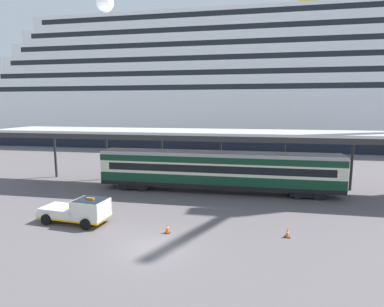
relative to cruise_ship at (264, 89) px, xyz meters
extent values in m
plane|color=#5D575A|center=(-8.47, -58.28, -12.67)|extent=(400.00, 400.00, 0.00)
cube|color=black|center=(-0.13, 0.01, -11.04)|extent=(136.93, 29.43, 3.25)
cube|color=white|center=(-0.13, 0.01, -5.62)|extent=(136.93, 29.43, 7.59)
cube|color=white|center=(-0.13, 0.01, -0.38)|extent=(125.97, 27.08, 2.88)
cube|color=black|center=(-0.13, -13.48, -0.24)|extent=(120.50, 0.12, 1.04)
cube|color=white|center=(-0.13, 0.01, 2.49)|extent=(120.93, 26.00, 2.88)
cube|color=black|center=(-0.13, -12.94, 2.64)|extent=(115.68, 0.12, 1.04)
cube|color=white|center=(-0.13, 0.01, 5.37)|extent=(115.90, 24.91, 2.88)
cube|color=black|center=(-0.13, -12.40, 5.52)|extent=(110.86, 0.12, 1.04)
cube|color=white|center=(-0.13, 0.01, 8.25)|extent=(110.86, 23.83, 2.88)
cube|color=black|center=(-0.13, -11.85, 8.40)|extent=(106.04, 0.12, 1.04)
cube|color=white|center=(-0.13, 0.01, 11.13)|extent=(105.82, 22.75, 2.88)
cube|color=black|center=(-0.13, -11.31, 11.27)|extent=(101.22, 0.12, 1.04)
cube|color=white|center=(-0.13, 0.01, 14.01)|extent=(100.78, 21.66, 2.88)
cube|color=black|center=(-0.13, -10.77, 14.15)|extent=(96.40, 0.12, 1.04)
cylinder|color=yellow|center=(11.16, 0.01, 18.40)|extent=(8.98, 8.98, 2.95)
cylinder|color=white|center=(-38.47, 0.01, 17.16)|extent=(1.00, 1.00, 3.43)
sphere|color=white|center=(-38.47, 0.01, 21.02)|extent=(4.29, 4.29, 4.29)
cube|color=silver|center=(-5.87, -44.31, -6.60)|extent=(47.25, 6.42, 0.25)
cube|color=#282828|center=(-5.87, -47.42, -6.98)|extent=(47.25, 0.20, 0.50)
cylinder|color=#282828|center=(-26.12, -41.50, -9.70)|extent=(0.28, 0.28, 5.94)
cylinder|color=#282828|center=(-19.37, -41.50, -9.70)|extent=(0.28, 0.28, 5.94)
cylinder|color=#282828|center=(-12.62, -41.50, -9.70)|extent=(0.28, 0.28, 5.94)
cylinder|color=#282828|center=(-5.87, -41.50, -9.70)|extent=(0.28, 0.28, 5.94)
cylinder|color=#282828|center=(0.88, -41.50, -9.70)|extent=(0.28, 0.28, 5.94)
cylinder|color=#282828|center=(7.63, -41.50, -9.70)|extent=(0.28, 0.28, 5.94)
cube|color=black|center=(-5.87, -44.81, -11.82)|extent=(23.87, 2.80, 0.40)
cube|color=#0F3823|center=(-5.87, -44.81, -11.17)|extent=(23.87, 2.80, 0.90)
cube|color=beige|center=(-5.87, -44.81, -10.12)|extent=(23.87, 2.80, 1.20)
cube|color=black|center=(-5.87, -46.18, -10.07)|extent=(21.96, 0.08, 0.72)
cube|color=#0F3823|center=(-5.87, -44.81, -9.22)|extent=(23.87, 2.80, 0.60)
cube|color=#AEAEAE|center=(-5.87, -44.81, -8.74)|extent=(23.87, 2.69, 0.36)
cube|color=black|center=(-14.47, -44.81, -12.22)|extent=(3.20, 2.35, 0.50)
cylinder|color=black|center=(-15.37, -45.99, -12.25)|extent=(0.84, 0.12, 0.84)
cylinder|color=black|center=(-13.57, -45.99, -12.25)|extent=(0.84, 0.12, 0.84)
cube|color=black|center=(2.72, -44.81, -12.22)|extent=(3.20, 2.35, 0.50)
cylinder|color=black|center=(1.82, -45.99, -12.25)|extent=(0.84, 0.12, 0.84)
cylinder|color=black|center=(3.62, -45.99, -12.25)|extent=(0.84, 0.12, 0.84)
cube|color=silver|center=(-15.44, -55.26, -12.09)|extent=(5.37, 2.50, 0.36)
cube|color=#F2B20C|center=(-15.44, -55.26, -12.22)|extent=(5.37, 2.52, 0.12)
cube|color=silver|center=(-13.99, -55.41, -11.36)|extent=(2.47, 2.14, 1.10)
cube|color=#19232D|center=(-13.99, -55.41, -11.01)|extent=(2.25, 2.04, 0.44)
cube|color=orange|center=(-13.99, -55.41, -10.73)|extent=(0.58, 0.25, 0.16)
cube|color=silver|center=(-16.48, -55.16, -11.73)|extent=(3.09, 2.20, 0.36)
cylinder|color=black|center=(-13.69, -54.43, -12.27)|extent=(0.82, 0.33, 0.80)
cylinder|color=black|center=(-13.89, -56.42, -12.27)|extent=(0.82, 0.33, 0.80)
cylinder|color=black|center=(-17.00, -54.10, -12.27)|extent=(0.82, 0.33, 0.80)
cylinder|color=black|center=(-17.20, -56.10, -12.27)|extent=(0.82, 0.33, 0.80)
cube|color=black|center=(-16.41, -51.81, -12.65)|extent=(0.36, 0.36, 0.04)
cone|color=#EA590F|center=(-16.41, -51.81, -12.32)|extent=(0.30, 0.30, 0.61)
cylinder|color=white|center=(-16.41, -51.81, -12.29)|extent=(0.17, 0.17, 0.09)
cube|color=black|center=(-0.08, -55.17, -12.65)|extent=(0.36, 0.36, 0.04)
cone|color=#EA590F|center=(-0.08, -55.17, -12.34)|extent=(0.30, 0.30, 0.57)
cylinder|color=white|center=(-0.08, -55.17, -12.31)|extent=(0.17, 0.17, 0.08)
cube|color=black|center=(-8.07, -55.96, -12.65)|extent=(0.36, 0.36, 0.04)
cone|color=#EA590F|center=(-8.07, -55.96, -12.29)|extent=(0.30, 0.30, 0.67)
cylinder|color=white|center=(-8.07, -55.96, -12.26)|extent=(0.17, 0.17, 0.09)
camera|label=1|loc=(-2.59, -75.91, -4.10)|focal=29.56mm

